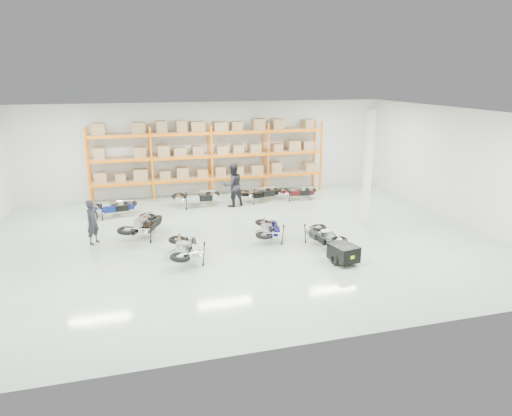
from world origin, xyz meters
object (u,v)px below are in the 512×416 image
object	(u,v)px
moto_black_far_left	(143,221)
trailer	(344,253)
moto_blue_centre	(269,226)
person_back	(233,185)
moto_back_c	(260,190)
moto_silver_left	(186,245)
moto_back_d	(298,189)
moto_touring_right	(323,232)
moto_back_a	(113,204)
person_left	(93,222)
moto_back_b	(196,194)

from	to	relation	value
moto_black_far_left	trailer	world-z (taller)	moto_black_far_left
moto_blue_centre	person_back	distance (m)	4.71
moto_back_c	person_back	size ratio (longest dim) A/B	0.90
moto_silver_left	moto_back_d	bearing A→B (deg)	-131.11
moto_silver_left	moto_touring_right	bearing A→B (deg)	-175.25
moto_back_c	moto_blue_centre	bearing A→B (deg)	160.63
moto_back_a	trailer	bearing A→B (deg)	-140.16
moto_blue_centre	moto_back_d	bearing A→B (deg)	-105.68
moto_blue_centre	moto_black_far_left	xyz separation A→B (m)	(-4.33, 1.55, 0.08)
moto_black_far_left	person_back	xyz separation A→B (m)	(4.06, 3.13, 0.38)
moto_touring_right	trailer	world-z (taller)	moto_touring_right
moto_touring_right	person_left	size ratio (longest dim) A/B	1.06
person_left	moto_back_b	bearing A→B (deg)	-12.88
moto_back_b	moto_back_c	distance (m)	2.98
moto_back_b	person_left	distance (m)	5.63
moto_black_far_left	person_back	world-z (taller)	person_back
moto_silver_left	moto_back_d	distance (m)	8.66
moto_back_d	person_back	distance (m)	3.28
moto_back_d	moto_black_far_left	bearing A→B (deg)	128.24
moto_back_c	person_left	distance (m)	8.11
moto_blue_centre	moto_back_b	distance (m)	5.43
moto_back_a	moto_back_b	xyz separation A→B (m)	(3.60, 0.61, 0.05)
person_back	moto_back_a	bearing A→B (deg)	-14.75
moto_blue_centre	moto_back_c	distance (m)	5.23
moto_back_b	trailer	bearing A→B (deg)	-155.21
moto_blue_centre	moto_black_far_left	world-z (taller)	moto_black_far_left
moto_blue_centre	moto_back_b	bearing A→B (deg)	-54.90
moto_touring_right	moto_back_c	bearing A→B (deg)	88.94
moto_blue_centre	trailer	bearing A→B (deg)	136.64
trailer	moto_back_c	bearing A→B (deg)	81.51
moto_silver_left	moto_back_a	distance (m)	6.13
moto_back_a	moto_back_b	size ratio (longest dim) A/B	0.92
moto_blue_centre	moto_back_c	size ratio (longest dim) A/B	0.96
trailer	person_back	distance (m)	7.61
person_left	moto_back_a	bearing A→B (deg)	24.65
trailer	moto_back_b	xyz separation A→B (m)	(-3.52, 7.75, 0.22)
moto_touring_right	person_left	world-z (taller)	person_left
moto_back_d	person_back	xyz separation A→B (m)	(-3.23, -0.32, 0.49)
moto_blue_centre	person_left	bearing A→B (deg)	2.50
moto_blue_centre	person_left	world-z (taller)	person_left
moto_back_d	person_back	bearing A→B (deg)	108.57
moto_blue_centre	moto_back_a	world-z (taller)	moto_back_a
moto_silver_left	moto_back_d	world-z (taller)	moto_silver_left
moto_silver_left	person_back	bearing A→B (deg)	-112.50
moto_touring_right	trailer	size ratio (longest dim) A/B	1.12
trailer	moto_blue_centre	bearing A→B (deg)	109.28
moto_black_far_left	moto_back_a	xyz separation A→B (m)	(-1.14, 2.93, -0.07)
moto_blue_centre	moto_touring_right	world-z (taller)	moto_blue_centre
moto_back_b	person_left	size ratio (longest dim) A/B	1.19
moto_blue_centre	moto_silver_left	size ratio (longest dim) A/B	0.92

